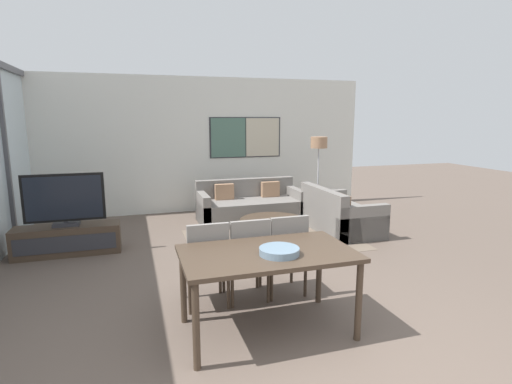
% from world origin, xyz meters
% --- Properties ---
extents(wall_back, '(7.36, 0.09, 2.80)m').
position_xyz_m(wall_back, '(0.04, 6.17, 1.41)').
color(wall_back, silver).
rests_on(wall_back, ground_plane).
extents(area_rug, '(2.72, 1.94, 0.01)m').
position_xyz_m(area_rug, '(0.79, 3.71, 0.00)').
color(area_rug, '#706051').
rests_on(area_rug, ground_plane).
extents(tv_console, '(1.46, 0.43, 0.43)m').
position_xyz_m(tv_console, '(-2.30, 3.95, 0.21)').
color(tv_console, '#423326').
rests_on(tv_console, ground_plane).
extents(television, '(1.10, 0.20, 0.76)m').
position_xyz_m(television, '(-2.30, 3.95, 0.80)').
color(television, '#2D2D33').
rests_on(television, tv_console).
extents(sofa_main, '(1.98, 0.90, 0.78)m').
position_xyz_m(sofa_main, '(0.79, 5.03, 0.27)').
color(sofa_main, slate).
rests_on(sofa_main, ground_plane).
extents(sofa_side, '(0.90, 1.51, 0.78)m').
position_xyz_m(sofa_side, '(2.05, 3.84, 0.27)').
color(sofa_side, slate).
rests_on(sofa_side, ground_plane).
extents(coffee_table, '(1.07, 1.07, 0.34)m').
position_xyz_m(coffee_table, '(0.79, 3.71, 0.26)').
color(coffee_table, '#423326').
rests_on(coffee_table, ground_plane).
extents(dining_table, '(1.57, 0.91, 0.78)m').
position_xyz_m(dining_table, '(-0.22, 1.05, 0.70)').
color(dining_table, '#423326').
rests_on(dining_table, ground_plane).
extents(dining_chair_left, '(0.46, 0.46, 0.93)m').
position_xyz_m(dining_chair_left, '(-0.66, 1.70, 0.52)').
color(dining_chair_left, gray).
rests_on(dining_chair_left, ground_plane).
extents(dining_chair_centre, '(0.46, 0.46, 0.93)m').
position_xyz_m(dining_chair_centre, '(-0.22, 1.70, 0.52)').
color(dining_chair_centre, gray).
rests_on(dining_chair_centre, ground_plane).
extents(dining_chair_right, '(0.46, 0.46, 0.93)m').
position_xyz_m(dining_chair_right, '(0.22, 1.73, 0.52)').
color(dining_chair_right, gray).
rests_on(dining_chair_right, ground_plane).
extents(fruit_bowl, '(0.36, 0.36, 0.06)m').
position_xyz_m(fruit_bowl, '(-0.15, 0.93, 0.82)').
color(fruit_bowl, slate).
rests_on(fruit_bowl, dining_table).
extents(floor_lamp, '(0.33, 0.33, 1.60)m').
position_xyz_m(floor_lamp, '(2.21, 4.97, 1.35)').
color(floor_lamp, '#2D2D33').
rests_on(floor_lamp, ground_plane).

